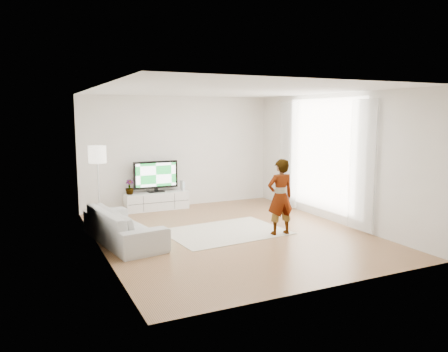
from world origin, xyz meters
name	(u,v)px	position (x,y,z in m)	size (l,w,h in m)	color
floor	(230,234)	(0.00, 0.00, 0.00)	(6.00, 6.00, 0.00)	#A8704C
ceiling	(231,90)	(0.00, 0.00, 2.80)	(6.00, 6.00, 0.00)	white
wall_left	(98,171)	(-2.50, 0.00, 1.40)	(0.02, 6.00, 2.80)	silver
wall_right	(333,158)	(2.50, 0.00, 1.40)	(0.02, 6.00, 2.80)	silver
wall_back	(179,152)	(0.00, 3.00, 1.40)	(5.00, 0.02, 2.80)	silver
wall_front	(330,187)	(0.00, -3.00, 1.40)	(5.00, 0.02, 2.80)	silver
window	(324,155)	(2.48, 0.30, 1.45)	(0.01, 2.60, 2.50)	white
curtain_near	(362,166)	(2.40, -1.00, 1.35)	(0.04, 0.70, 2.60)	white
curtain_far	(288,155)	(2.40, 1.60, 1.35)	(0.04, 0.70, 2.60)	white
media_console	(157,201)	(-0.68, 2.76, 0.22)	(1.56, 0.44, 0.44)	white
television	(156,175)	(-0.68, 2.79, 0.86)	(1.11, 0.22, 0.77)	black
game_console	(183,185)	(0.00, 2.76, 0.56)	(0.06, 0.18, 0.24)	white
potted_plant	(129,187)	(-1.35, 2.77, 0.62)	(0.20, 0.20, 0.35)	#3F7238
rug	(226,232)	(-0.02, 0.16, 0.01)	(2.30, 1.65, 0.01)	beige
player	(280,197)	(0.86, -0.46, 0.76)	(0.54, 0.36, 1.49)	#334772
sofa	(124,225)	(-2.03, 0.34, 0.32)	(2.17, 0.85, 0.63)	beige
floor_lamp	(97,158)	(-2.20, 1.93, 1.43)	(0.38, 0.38, 1.69)	silver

